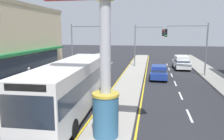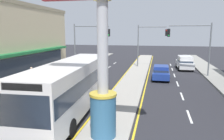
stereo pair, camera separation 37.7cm
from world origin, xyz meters
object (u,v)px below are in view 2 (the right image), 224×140
(sedan_near_right_lane, at_px, (161,72))
(suv_far_right_lane, at_px, (185,63))
(traffic_light_right_side, at_px, (194,40))
(bus_near_left_lane, at_px, (72,84))
(traffic_light_left_side, at_px, (87,39))
(pedestrian_near_kerb, at_px, (32,74))
(traffic_light_median_far, at_px, (149,39))
(district_sign, at_px, (103,55))

(sedan_near_right_lane, xyz_separation_m, suv_far_right_lane, (3.30, 7.19, 0.20))
(sedan_near_right_lane, height_order, suv_far_right_lane, suv_far_right_lane)
(traffic_light_right_side, xyz_separation_m, bus_near_left_lane, (-9.40, -13.48, -2.38))
(traffic_light_left_side, height_order, sedan_near_right_lane, traffic_light_left_side)
(traffic_light_left_side, xyz_separation_m, bus_near_left_lane, (3.59, -14.12, -2.38))
(traffic_light_right_side, distance_m, suv_far_right_lane, 5.99)
(bus_near_left_lane, relative_size, pedestrian_near_kerb, 6.76)
(traffic_light_median_far, bearing_deg, district_sign, -92.85)
(bus_near_left_lane, bearing_deg, traffic_light_median_far, 78.10)
(district_sign, bearing_deg, pedestrian_near_kerb, 136.72)
(traffic_light_median_far, bearing_deg, pedestrian_near_kerb, -128.16)
(suv_far_right_lane, bearing_deg, pedestrian_near_kerb, -140.57)
(sedan_near_right_lane, bearing_deg, pedestrian_near_kerb, -155.34)
(traffic_light_left_side, distance_m, traffic_light_median_far, 9.05)
(district_sign, xyz_separation_m, bus_near_left_lane, (-2.91, 3.19, -2.28))
(suv_far_right_lane, height_order, pedestrian_near_kerb, suv_far_right_lane)
(district_sign, height_order, traffic_light_median_far, district_sign)
(traffic_light_left_side, bearing_deg, district_sign, -69.45)
(traffic_light_median_far, relative_size, sedan_near_right_lane, 1.44)
(bus_near_left_lane, distance_m, pedestrian_near_kerb, 8.65)
(suv_far_right_lane, height_order, bus_near_left_lane, bus_near_left_lane)
(traffic_light_left_side, height_order, bus_near_left_lane, traffic_light_left_side)
(district_sign, distance_m, traffic_light_right_side, 17.89)
(pedestrian_near_kerb, bearing_deg, traffic_light_median_far, 51.84)
(sedan_near_right_lane, bearing_deg, traffic_light_median_far, 103.11)
(bus_near_left_lane, bearing_deg, traffic_light_left_side, 104.25)
(suv_far_right_lane, xyz_separation_m, bus_near_left_lane, (-9.12, -18.50, 0.88))
(traffic_light_left_side, distance_m, traffic_light_right_side, 13.00)
(traffic_light_left_side, distance_m, suv_far_right_lane, 13.82)
(suv_far_right_lane, distance_m, bus_near_left_lane, 20.64)
(suv_far_right_lane, relative_size, bus_near_left_lane, 0.41)
(traffic_light_median_far, bearing_deg, bus_near_left_lane, -101.90)
(sedan_near_right_lane, relative_size, bus_near_left_lane, 0.38)
(district_sign, distance_m, bus_near_left_lane, 4.88)
(sedan_near_right_lane, bearing_deg, district_sign, -101.33)
(suv_far_right_lane, bearing_deg, bus_near_left_lane, -116.23)
(district_sign, bearing_deg, traffic_light_left_side, 110.55)
(traffic_light_median_far, distance_m, sedan_near_right_lane, 8.63)
(pedestrian_near_kerb, bearing_deg, bus_near_left_lane, -41.07)
(traffic_light_left_side, relative_size, sedan_near_right_lane, 1.44)
(sedan_near_right_lane, bearing_deg, suv_far_right_lane, 65.31)
(traffic_light_left_side, xyz_separation_m, traffic_light_median_far, (7.60, 4.92, -0.05))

